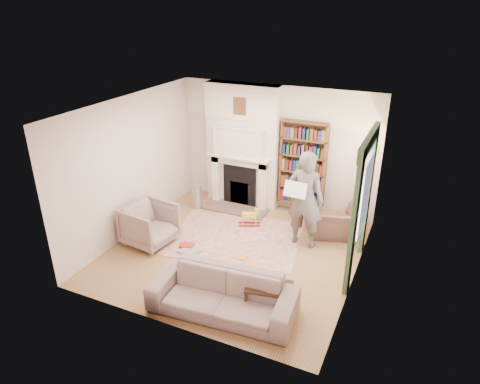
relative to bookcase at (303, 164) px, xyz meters
The scene contains 25 objects.
floor 2.51m from the bookcase, 107.05° to the right, with size 4.50×4.50×0.00m, color brown.
ceiling 2.75m from the bookcase, 107.05° to the right, with size 4.50×4.50×0.00m, color white.
wall_back 0.70m from the bookcase, 168.69° to the left, with size 4.50×4.50×0.00m, color white.
wall_front 4.42m from the bookcase, 98.46° to the right, with size 4.50×4.50×0.00m, color white.
wall_left 3.60m from the bookcase, 143.83° to the right, with size 4.50×4.50×0.00m, color white.
wall_right 2.67m from the bookcase, 52.96° to the right, with size 4.50×4.50×0.00m, color white.
fireplace 1.42m from the bookcase, behind, with size 1.70×0.58×2.80m.
bookcase is the anchor object (origin of this frame).
window 2.36m from the bookcase, 47.34° to the right, with size 0.02×0.90×1.30m, color silver.
curtain_left 2.87m from the bookcase, 57.36° to the right, with size 0.07×0.32×2.40m, color #2A422B.
curtain_right 1.86m from the bookcase, 33.35° to the right, with size 0.07×0.32×2.40m, color #2A422B.
pelmet 2.60m from the bookcase, 48.16° to the right, with size 0.09×1.70×0.24m, color #2A422B.
wall_sconce 1.68m from the bookcase, 24.19° to the right, with size 0.20×0.24×0.24m, color gold, non-canonical shape.
rug 2.21m from the bookcase, 116.82° to the right, with size 2.57×1.98×0.01m, color beige.
armchair_reading 1.44m from the bookcase, 38.06° to the right, with size 0.96×0.84×0.63m, color #4B2F28.
armchair_left 3.50m from the bookcase, 132.41° to the right, with size 0.87×0.90×0.82m, color #B3A793.
sofa 3.87m from the bookcase, 91.17° to the right, with size 2.25×0.88×0.66m, color #A09384.
man_reading 1.40m from the bookcase, 70.82° to the right, with size 0.71×0.47×1.94m, color #594E47.
newspaper 1.54m from the bookcase, 78.56° to the right, with size 0.43×0.02×0.30m, color white.
coffee_table 3.61m from the bookcase, 80.82° to the right, with size 0.70×0.45×0.45m, color #331B12, non-canonical shape.
paraffin_heater 2.54m from the bookcase, 161.64° to the right, with size 0.24×0.24×0.55m, color #ACADB3.
rocking_horse 1.65m from the bookcase, 127.00° to the right, with size 0.46×0.19×0.41m, color yellow, non-canonical shape.
board_game 3.11m from the bookcase, 119.40° to the right, with size 0.35×0.35×0.03m, color #EFC554.
game_box_lid 3.06m from the bookcase, 123.39° to the right, with size 0.28×0.19×0.05m, color red.
comic_annuals 2.85m from the bookcase, 96.41° to the right, with size 0.83×0.77×0.02m.
Camera 1 is at (3.01, -6.36, 4.44)m, focal length 32.00 mm.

